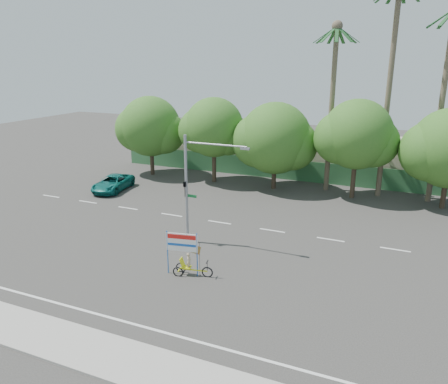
% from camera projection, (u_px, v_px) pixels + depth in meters
% --- Properties ---
extents(ground, '(120.00, 120.00, 0.00)m').
position_uv_depth(ground, '(194.00, 275.00, 23.97)').
color(ground, '#33302D').
rests_on(ground, ground).
extents(sidewalk_near, '(50.00, 2.40, 0.12)m').
position_uv_depth(sidewalk_near, '(108.00, 356.00, 17.36)').
color(sidewalk_near, gray).
rests_on(sidewalk_near, ground).
extents(fence, '(38.00, 0.08, 2.00)m').
position_uv_depth(fence, '(294.00, 170.00, 42.56)').
color(fence, '#336B3D').
rests_on(fence, ground).
extents(building_left, '(12.00, 8.00, 4.00)m').
position_uv_depth(building_left, '(219.00, 145.00, 50.02)').
color(building_left, beige).
rests_on(building_left, ground).
extents(building_right, '(14.00, 8.00, 3.60)m').
position_uv_depth(building_right, '(385.00, 160.00, 43.25)').
color(building_right, beige).
rests_on(building_right, ground).
extents(tree_far_left, '(7.14, 6.00, 7.96)m').
position_uv_depth(tree_far_left, '(150.00, 128.00, 43.72)').
color(tree_far_left, '#473828').
rests_on(tree_far_left, ground).
extents(tree_left, '(6.66, 5.60, 8.07)m').
position_uv_depth(tree_left, '(213.00, 130.00, 40.98)').
color(tree_left, '#473828').
rests_on(tree_left, ground).
extents(tree_center, '(7.62, 6.40, 7.85)m').
position_uv_depth(tree_center, '(275.00, 140.00, 38.88)').
color(tree_center, '#473828').
rests_on(tree_center, ground).
extents(tree_right, '(6.90, 5.80, 8.36)m').
position_uv_depth(tree_right, '(356.00, 137.00, 36.00)').
color(tree_right, '#473828').
rests_on(tree_right, ground).
extents(palm_tall, '(3.73, 3.79, 17.45)m').
position_uv_depth(palm_tall, '(391.00, 71.00, 35.02)').
color(palm_tall, '#70604C').
rests_on(palm_tall, ground).
extents(palm_mid, '(3.73, 3.79, 15.45)m').
position_uv_depth(palm_mid, '(444.00, 86.00, 33.81)').
color(palm_mid, '#70604C').
rests_on(palm_mid, ground).
extents(palm_short, '(3.73, 3.79, 14.45)m').
position_uv_depth(palm_short, '(333.00, 90.00, 37.19)').
color(palm_short, '#70604C').
rests_on(palm_short, ground).
extents(traffic_signal, '(4.72, 1.10, 7.00)m').
position_uv_depth(traffic_signal, '(191.00, 199.00, 27.45)').
color(traffic_signal, gray).
rests_on(traffic_signal, ground).
extents(trike_billboard, '(2.56, 0.85, 2.55)m').
position_uv_depth(trike_billboard, '(187.00, 258.00, 23.72)').
color(trike_billboard, black).
rests_on(trike_billboard, ground).
extents(pickup_truck, '(2.93, 5.18, 1.37)m').
position_uv_depth(pickup_truck, '(113.00, 183.00, 39.33)').
color(pickup_truck, '#0D5F57').
rests_on(pickup_truck, ground).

